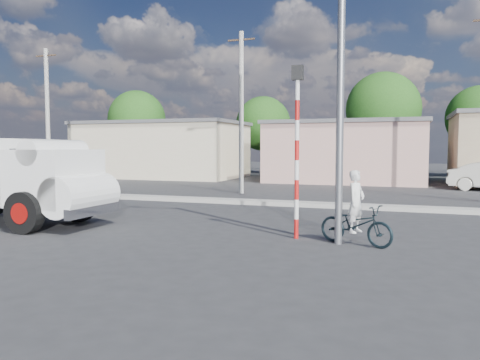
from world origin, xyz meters
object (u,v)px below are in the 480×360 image
(bicycle, at_px, (356,225))
(cyclist, at_px, (356,214))
(streetlight, at_px, (334,35))
(traffic_pole, at_px, (297,137))
(truck, at_px, (10,177))

(bicycle, distance_m, cyclist, 0.25)
(cyclist, bearing_deg, streetlight, 112.14)
(streetlight, bearing_deg, traffic_pole, 162.27)
(truck, distance_m, traffic_pole, 8.73)
(bicycle, height_order, cyclist, cyclist)
(traffic_pole, distance_m, streetlight, 2.56)
(streetlight, bearing_deg, cyclist, 0.83)
(cyclist, xyz_separation_m, traffic_pole, (-1.51, 0.29, 1.85))
(truck, height_order, traffic_pole, traffic_pole)
(bicycle, height_order, traffic_pole, traffic_pole)
(bicycle, distance_m, streetlight, 4.51)
(truck, xyz_separation_m, traffic_pole, (8.62, 0.71, 1.17))
(traffic_pole, bearing_deg, streetlight, -17.73)
(truck, height_order, cyclist, truck)
(truck, bearing_deg, streetlight, 3.15)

